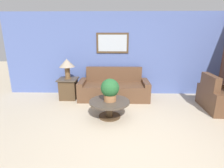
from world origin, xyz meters
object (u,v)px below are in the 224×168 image
object	(u,v)px
table_lamp	(67,64)
coffee_table	(109,105)
armchair	(221,99)
side_table	(69,88)
couch_main	(114,89)
potted_plant_on_table	(110,89)

from	to	relation	value
table_lamp	coffee_table	bearing A→B (deg)	-43.72
coffee_table	table_lamp	distance (m)	1.96
armchair	side_table	world-z (taller)	armchair
coffee_table	side_table	bearing A→B (deg)	136.28
armchair	table_lamp	size ratio (longest dim) A/B	2.00
armchair	coffee_table	distance (m)	2.96
couch_main	armchair	distance (m)	2.94
couch_main	coffee_table	world-z (taller)	couch_main
coffee_table	side_table	xyz separation A→B (m)	(-1.31, 1.25, 0.02)
coffee_table	side_table	size ratio (longest dim) A/B	1.51
side_table	armchair	bearing A→B (deg)	-9.92
armchair	table_lamp	bearing A→B (deg)	82.97
coffee_table	table_lamp	world-z (taller)	table_lamp
potted_plant_on_table	coffee_table	bearing A→B (deg)	-141.78
coffee_table	table_lamp	xyz separation A→B (m)	(-1.31, 1.25, 0.77)
coffee_table	armchair	bearing A→B (deg)	9.92
armchair	side_table	distance (m)	4.29
table_lamp	potted_plant_on_table	world-z (taller)	table_lamp
table_lamp	side_table	bearing A→B (deg)	180.00
potted_plant_on_table	side_table	bearing A→B (deg)	136.79
couch_main	side_table	size ratio (longest dim) A/B	3.33
armchair	potted_plant_on_table	xyz separation A→B (m)	(-2.91, -0.50, 0.40)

